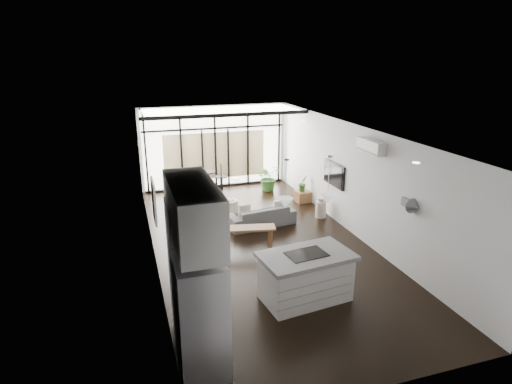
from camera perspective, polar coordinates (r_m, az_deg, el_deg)
floor at (r=10.55m, az=0.49°, el=-6.95°), size 5.00×10.00×0.00m
ceiling at (r=9.70m, az=0.54°, el=8.20°), size 5.00×10.00×0.00m
wall_left at (r=9.60m, az=-13.82°, el=-1.09°), size 0.02×10.00×2.80m
wall_right at (r=11.04m, az=12.96°, el=1.50°), size 0.02×10.00×2.80m
wall_back at (r=14.71m, az=-5.55°, el=6.03°), size 5.00×0.02×2.80m
wall_front at (r=5.91m, az=16.15°, el=-14.11°), size 5.00×0.02×2.80m
glazing at (r=14.60m, az=-5.44°, el=5.94°), size 5.00×0.20×2.80m
skylight at (r=13.52m, az=-4.81°, el=10.87°), size 4.70×1.90×0.06m
neighbour_building at (r=14.73m, az=-5.47°, el=4.85°), size 3.50×0.02×1.60m
island at (r=8.23m, az=6.61°, el=-11.16°), size 1.82×1.22×0.94m
cooktop at (r=8.01m, az=6.74°, el=-8.21°), size 0.79×0.57×0.01m
fridge at (r=6.40m, az=-7.35°, el=-16.16°), size 0.69×0.86×1.78m
appliance_column at (r=6.92m, az=-8.76°, el=-10.50°), size 0.61×0.64×2.38m
upper_cabinets at (r=6.03m, az=-8.38°, el=-2.76°), size 0.62×1.75×0.86m
pendant_left at (r=7.35m, az=3.95°, el=-1.46°), size 0.26×0.26×0.18m
pendant_right at (r=7.66m, az=9.53°, el=-0.84°), size 0.26×0.26×0.18m
sofa at (r=11.53m, az=0.66°, el=-2.75°), size 1.90×0.80×0.72m
console_bench at (r=10.33m, az=-1.74°, el=-6.02°), size 1.59×0.69×0.50m
pouf at (r=12.50m, az=-3.49°, el=-1.92°), size 0.53×0.53×0.38m
crate at (r=13.48m, az=6.21°, el=-0.57°), size 0.47×0.47×0.33m
plant_tall at (r=14.44m, az=1.69°, el=1.59°), size 1.03×1.09×0.71m
plant_crate at (r=13.40m, az=6.25°, el=0.57°), size 0.45×0.60×0.23m
milk_can at (r=12.23m, az=8.65°, el=-2.05°), size 0.32×0.32×0.58m
bistro_set at (r=14.37m, az=-6.62°, el=1.32°), size 1.49×0.85×0.67m
tv at (r=11.88m, az=10.36°, el=2.36°), size 0.05×1.10×0.65m
ac_unit at (r=10.06m, az=15.06°, el=5.91°), size 0.22×0.90×0.30m
framed_art at (r=9.08m, az=-13.47°, el=-1.18°), size 0.04×0.70×0.90m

